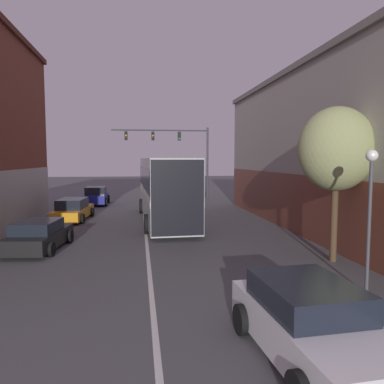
{
  "coord_description": "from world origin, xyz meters",
  "views": [
    {
      "loc": [
        -0.3,
        -1.39,
        3.74
      ],
      "look_at": [
        2.53,
        18.58,
        1.96
      ],
      "focal_mm": 35.0,
      "sensor_mm": 36.0,
      "label": 1
    }
  ],
  "objects_px": {
    "street_lamp": "(370,209)",
    "bus": "(165,186)",
    "traffic_signal_gantry": "(176,145)",
    "parked_car_left_mid": "(39,236)",
    "hatchback_foreground": "(311,324)",
    "parked_car_left_near": "(96,196)",
    "parked_car_left_far": "(73,210)",
    "street_tree_near": "(336,150)"
  },
  "relations": [
    {
      "from": "street_lamp",
      "to": "bus",
      "type": "bearing_deg",
      "value": 110.04
    },
    {
      "from": "traffic_signal_gantry",
      "to": "parked_car_left_mid",
      "type": "bearing_deg",
      "value": -111.96
    },
    {
      "from": "hatchback_foreground",
      "to": "parked_car_left_near",
      "type": "xyz_separation_m",
      "value": [
        -6.64,
        24.98,
        0.01
      ]
    },
    {
      "from": "hatchback_foreground",
      "to": "street_lamp",
      "type": "bearing_deg",
      "value": -49.37
    },
    {
      "from": "parked_car_left_mid",
      "to": "traffic_signal_gantry",
      "type": "bearing_deg",
      "value": -15.34
    },
    {
      "from": "parked_car_left_far",
      "to": "parked_car_left_near",
      "type": "bearing_deg",
      "value": 0.57
    },
    {
      "from": "bus",
      "to": "hatchback_foreground",
      "type": "xyz_separation_m",
      "value": [
        1.62,
        -15.96,
        -1.43
      ]
    },
    {
      "from": "bus",
      "to": "street_tree_near",
      "type": "xyz_separation_m",
      "value": [
        5.5,
        -9.69,
        1.96
      ]
    },
    {
      "from": "parked_car_left_mid",
      "to": "street_lamp",
      "type": "height_order",
      "value": "street_lamp"
    },
    {
      "from": "parked_car_left_near",
      "to": "street_tree_near",
      "type": "xyz_separation_m",
      "value": [
        10.51,
        -18.71,
        3.38
      ]
    },
    {
      "from": "bus",
      "to": "street_lamp",
      "type": "relative_size",
      "value": 2.94
    },
    {
      "from": "parked_car_left_near",
      "to": "parked_car_left_mid",
      "type": "relative_size",
      "value": 0.94
    },
    {
      "from": "bus",
      "to": "parked_car_left_mid",
      "type": "bearing_deg",
      "value": 136.46
    },
    {
      "from": "parked_car_left_near",
      "to": "parked_car_left_far",
      "type": "xyz_separation_m",
      "value": [
        -0.53,
        -7.74,
        -0.07
      ]
    },
    {
      "from": "traffic_signal_gantry",
      "to": "hatchback_foreground",
      "type": "bearing_deg",
      "value": -90.6
    },
    {
      "from": "parked_car_left_near",
      "to": "traffic_signal_gantry",
      "type": "bearing_deg",
      "value": -63.79
    },
    {
      "from": "street_lamp",
      "to": "street_tree_near",
      "type": "bearing_deg",
      "value": 76.54
    },
    {
      "from": "traffic_signal_gantry",
      "to": "street_lamp",
      "type": "relative_size",
      "value": 2.24
    },
    {
      "from": "parked_car_left_mid",
      "to": "hatchback_foreground",
      "type": "bearing_deg",
      "value": -136.39
    },
    {
      "from": "street_lamp",
      "to": "street_tree_near",
      "type": "height_order",
      "value": "street_tree_near"
    },
    {
      "from": "parked_car_left_near",
      "to": "bus",
      "type": "bearing_deg",
      "value": -150.83
    },
    {
      "from": "traffic_signal_gantry",
      "to": "street_lamp",
      "type": "distance_m",
      "value": 25.64
    },
    {
      "from": "hatchback_foreground",
      "to": "street_lamp",
      "type": "xyz_separation_m",
      "value": [
        3.1,
        3.02,
        1.7
      ]
    },
    {
      "from": "bus",
      "to": "parked_car_left_far",
      "type": "bearing_deg",
      "value": 75.16
    },
    {
      "from": "parked_car_left_mid",
      "to": "bus",
      "type": "bearing_deg",
      "value": -35.1
    },
    {
      "from": "hatchback_foreground",
      "to": "street_tree_near",
      "type": "bearing_deg",
      "value": -35.4
    },
    {
      "from": "hatchback_foreground",
      "to": "traffic_signal_gantry",
      "type": "relative_size",
      "value": 0.48
    },
    {
      "from": "street_tree_near",
      "to": "parked_car_left_mid",
      "type": "bearing_deg",
      "value": 163.17
    },
    {
      "from": "parked_car_left_far",
      "to": "street_tree_near",
      "type": "relative_size",
      "value": 0.82
    },
    {
      "from": "bus",
      "to": "street_lamp",
      "type": "distance_m",
      "value": 13.77
    },
    {
      "from": "parked_car_left_far",
      "to": "traffic_signal_gantry",
      "type": "relative_size",
      "value": 0.51
    },
    {
      "from": "bus",
      "to": "parked_car_left_far",
      "type": "distance_m",
      "value": 5.89
    },
    {
      "from": "parked_car_left_near",
      "to": "traffic_signal_gantry",
      "type": "xyz_separation_m",
      "value": [
        6.94,
        3.4,
        4.29
      ]
    },
    {
      "from": "hatchback_foreground",
      "to": "parked_car_left_far",
      "type": "height_order",
      "value": "hatchback_foreground"
    },
    {
      "from": "parked_car_left_mid",
      "to": "street_lamp",
      "type": "distance_m",
      "value": 12.42
    },
    {
      "from": "hatchback_foreground",
      "to": "street_tree_near",
      "type": "distance_m",
      "value": 8.11
    },
    {
      "from": "bus",
      "to": "parked_car_left_mid",
      "type": "distance_m",
      "value": 8.61
    },
    {
      "from": "hatchback_foreground",
      "to": "parked_car_left_mid",
      "type": "xyz_separation_m",
      "value": [
        -7.26,
        9.64,
        -0.1
      ]
    },
    {
      "from": "hatchback_foreground",
      "to": "parked_car_left_far",
      "type": "xyz_separation_m",
      "value": [
        -7.17,
        17.24,
        -0.06
      ]
    },
    {
      "from": "traffic_signal_gantry",
      "to": "street_tree_near",
      "type": "relative_size",
      "value": 1.6
    },
    {
      "from": "parked_car_left_mid",
      "to": "street_tree_near",
      "type": "height_order",
      "value": "street_tree_near"
    },
    {
      "from": "parked_car_left_mid",
      "to": "parked_car_left_far",
      "type": "height_order",
      "value": "parked_car_left_far"
    }
  ]
}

